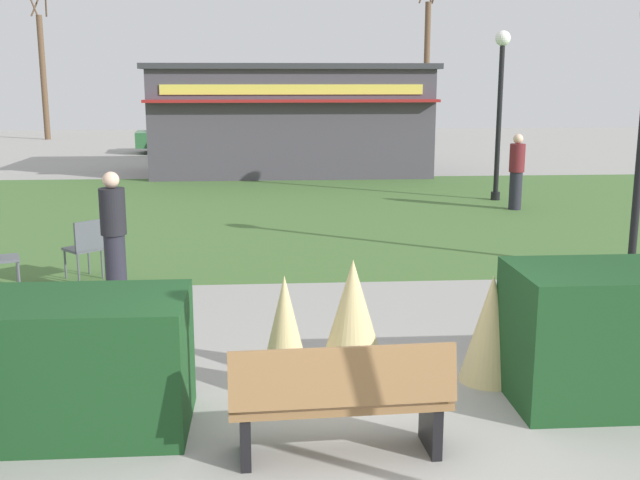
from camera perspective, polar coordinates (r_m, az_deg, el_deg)
ground_plane at (r=5.98m, az=2.53°, el=-16.82°), size 80.00×80.00×0.00m
lawn_patch at (r=16.84m, az=-1.92°, el=2.12°), size 36.00×12.00×0.01m
park_bench at (r=5.94m, az=1.55°, el=-11.85°), size 1.72×0.61×0.95m
hedge_left at (r=6.80m, az=-20.69°, el=-8.75°), size 2.55×1.10×1.13m
hedge_right at (r=7.48m, az=22.33°, el=-6.56°), size 2.21×1.10×1.24m
ornamental_grass_behind_left at (r=7.07m, az=-2.64°, el=-7.12°), size 0.54×0.54×1.14m
ornamental_grass_behind_right at (r=7.23m, az=2.45°, el=-6.24°), size 0.73×0.73×1.24m
ornamental_grass_behind_center at (r=7.57m, az=12.68°, el=-6.44°), size 0.59×0.59×1.06m
lamppost_far at (r=18.80m, az=13.31°, el=10.54°), size 0.36×0.36×3.98m
food_kiosk at (r=23.94m, az=-2.23°, el=9.04°), size 8.55×4.48×3.31m
cafe_chair_east at (r=11.55m, az=-17.11°, el=-0.32°), size 0.62×0.62×0.89m
person_strolling at (r=17.60m, az=14.47°, el=4.99°), size 0.34×0.34×1.69m
person_standing at (r=10.51m, az=-15.15°, el=0.47°), size 0.34×0.34×1.69m
parked_car_west_slot at (r=31.09m, az=-9.74°, el=7.66°), size 4.36×2.38×1.20m
tree_left_bg at (r=39.55m, az=-19.98°, el=11.53°), size 0.91×0.96×6.89m
tree_right_bg at (r=37.85m, az=7.96°, el=12.60°), size 0.91×0.96×7.50m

